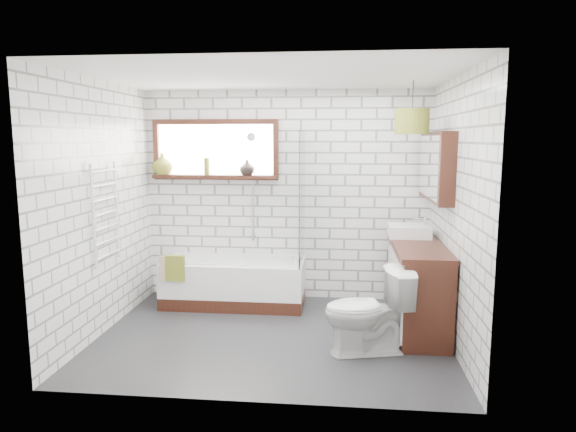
# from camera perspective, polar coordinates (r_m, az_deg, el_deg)

# --- Properties ---
(floor) EXTENTS (3.40, 2.60, 0.01)m
(floor) POSITION_cam_1_polar(r_m,az_deg,el_deg) (5.22, -1.74, -13.19)
(floor) COLOR black
(floor) RESTS_ON ground
(ceiling) EXTENTS (3.40, 2.60, 0.01)m
(ceiling) POSITION_cam_1_polar(r_m,az_deg,el_deg) (4.88, -1.87, 15.34)
(ceiling) COLOR white
(ceiling) RESTS_ON ground
(wall_back) EXTENTS (3.40, 0.01, 2.50)m
(wall_back) POSITION_cam_1_polar(r_m,az_deg,el_deg) (6.18, -0.19, 2.26)
(wall_back) COLOR white
(wall_back) RESTS_ON ground
(wall_front) EXTENTS (3.40, 0.01, 2.50)m
(wall_front) POSITION_cam_1_polar(r_m,az_deg,el_deg) (3.62, -4.54, -2.26)
(wall_front) COLOR white
(wall_front) RESTS_ON ground
(wall_left) EXTENTS (0.01, 2.60, 2.50)m
(wall_left) POSITION_cam_1_polar(r_m,az_deg,el_deg) (5.39, -20.07, 0.81)
(wall_left) COLOR white
(wall_left) RESTS_ON ground
(wall_right) EXTENTS (0.01, 2.60, 2.50)m
(wall_right) POSITION_cam_1_polar(r_m,az_deg,el_deg) (4.97, 18.10, 0.28)
(wall_right) COLOR white
(wall_right) RESTS_ON ground
(window) EXTENTS (1.52, 0.16, 0.68)m
(window) POSITION_cam_1_polar(r_m,az_deg,el_deg) (6.25, -8.08, 7.30)
(window) COLOR black
(window) RESTS_ON wall_back
(towel_radiator) EXTENTS (0.06, 0.52, 1.00)m
(towel_radiator) POSITION_cam_1_polar(r_m,az_deg,el_deg) (5.38, -19.61, 0.28)
(towel_radiator) COLOR white
(towel_radiator) RESTS_ON wall_left
(mirror_cabinet) EXTENTS (0.16, 1.20, 0.70)m
(mirror_cabinet) POSITION_cam_1_polar(r_m,az_deg,el_deg) (5.50, 16.11, 5.33)
(mirror_cabinet) COLOR black
(mirror_cabinet) RESTS_ON wall_right
(shower_riser) EXTENTS (0.02, 0.02, 1.30)m
(shower_riser) POSITION_cam_1_polar(r_m,az_deg,el_deg) (6.18, -3.94, 3.17)
(shower_riser) COLOR silver
(shower_riser) RESTS_ON wall_back
(bathtub) EXTENTS (1.63, 0.72, 0.53)m
(bathtub) POSITION_cam_1_polar(r_m,az_deg,el_deg) (6.10, -5.97, -7.31)
(bathtub) COLOR white
(bathtub) RESTS_ON floor
(shower_screen) EXTENTS (0.02, 0.72, 1.50)m
(shower_screen) POSITION_cam_1_polar(r_m,az_deg,el_deg) (5.80, 1.57, 2.10)
(shower_screen) COLOR white
(shower_screen) RESTS_ON bathtub
(towel_green) EXTENTS (0.21, 0.06, 0.29)m
(towel_green) POSITION_cam_1_polar(r_m,az_deg,el_deg) (5.86, -12.40, -5.69)
(towel_green) COLOR olive
(towel_green) RESTS_ON bathtub
(towel_beige) EXTENTS (0.21, 0.05, 0.27)m
(towel_beige) POSITION_cam_1_polar(r_m,az_deg,el_deg) (5.88, -13.10, -5.66)
(towel_beige) COLOR tan
(towel_beige) RESTS_ON bathtub
(vanity) EXTENTS (0.50, 1.54, 0.88)m
(vanity) POSITION_cam_1_polar(r_m,az_deg,el_deg) (5.50, 14.16, -7.39)
(vanity) COLOR black
(vanity) RESTS_ON floor
(basin) EXTENTS (0.43, 0.38, 0.13)m
(basin) POSITION_cam_1_polar(r_m,az_deg,el_deg) (5.69, 13.29, -1.63)
(basin) COLOR white
(basin) RESTS_ON vanity
(tap) EXTENTS (0.04, 0.04, 0.17)m
(tap) POSITION_cam_1_polar(r_m,az_deg,el_deg) (5.70, 14.91, -0.93)
(tap) COLOR silver
(tap) RESTS_ON vanity
(toilet) EXTENTS (0.61, 0.85, 0.79)m
(toilet) POSITION_cam_1_polar(r_m,az_deg,el_deg) (4.75, 8.78, -10.40)
(toilet) COLOR white
(toilet) RESTS_ON floor
(vase_olive) EXTENTS (0.28, 0.28, 0.26)m
(vase_olive) POSITION_cam_1_polar(r_m,az_deg,el_deg) (6.41, -13.78, 5.47)
(vase_olive) COLOR olive
(vase_olive) RESTS_ON window
(vase_dark) EXTENTS (0.19, 0.19, 0.19)m
(vase_dark) POSITION_cam_1_polar(r_m,az_deg,el_deg) (6.14, -4.57, 5.23)
(vase_dark) COLOR black
(vase_dark) RESTS_ON window
(bottle) EXTENTS (0.07, 0.07, 0.20)m
(bottle) POSITION_cam_1_polar(r_m,az_deg,el_deg) (6.25, -9.01, 5.29)
(bottle) COLOR olive
(bottle) RESTS_ON window
(pendant) EXTENTS (0.34, 0.34, 0.25)m
(pendant) POSITION_cam_1_polar(r_m,az_deg,el_deg) (5.32, 13.61, 10.18)
(pendant) COLOR olive
(pendant) RESTS_ON ceiling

